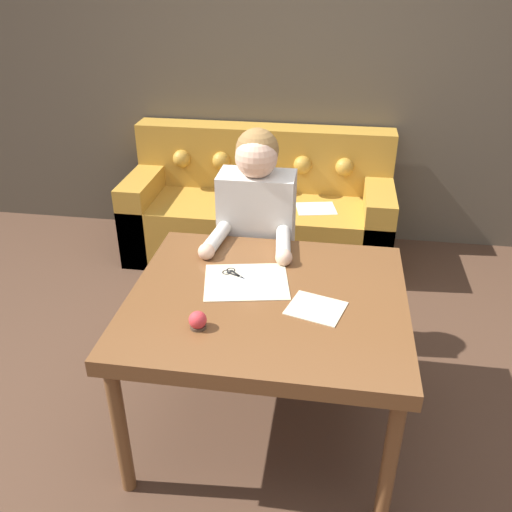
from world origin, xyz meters
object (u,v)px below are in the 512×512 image
Objects in this scene: person at (257,241)px; scissors at (236,275)px; dining_table at (267,309)px; pin_cushion at (198,321)px; couch at (260,212)px.

person is 0.51m from scissors.
pin_cushion is (-0.23, -0.26, 0.10)m from dining_table.
pin_cushion reaches higher than scissors.
couch is at bearing 94.44° from scissors.
person reaches higher than pin_cushion.
person reaches higher than couch.
pin_cushion reaches higher than dining_table.
scissors is at bearing 80.08° from pin_cushion.
dining_table is at bearing 48.32° from pin_cushion.
scissors is (-0.02, -0.51, 0.09)m from person.
person is at bearing 87.93° from scissors.
couch reaches higher than dining_table.
dining_table is 16.38× the size of pin_cushion.
couch is 1.51× the size of person.
dining_table is 0.23m from scissors.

